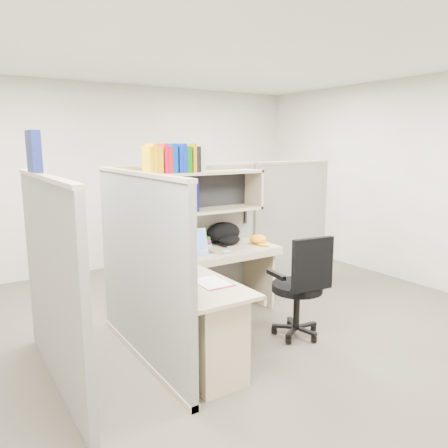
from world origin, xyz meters
TOP-DOWN VIEW (x-y plane):
  - ground at (0.00, 0.00)m, footprint 6.00×6.00m
  - room_shell at (0.00, 0.00)m, footprint 6.00×6.00m
  - cubicle at (-0.37, 0.45)m, footprint 3.79×1.84m
  - desk at (-0.41, -0.29)m, footprint 1.74×1.75m
  - laptop at (-0.10, 0.49)m, footprint 0.38×0.38m
  - backpack at (0.42, 0.72)m, footprint 0.47×0.40m
  - orange_cap at (0.73, 0.53)m, footprint 0.20×0.22m
  - snack_canister at (-0.53, -0.04)m, footprint 0.11×0.11m
  - tissue_box at (-0.81, -0.40)m, footprint 0.13×0.13m
  - mouse at (0.18, 0.36)m, footprint 0.11×0.08m
  - paper_cup at (-0.06, 0.72)m, footprint 0.07×0.07m
  - book_stack at (0.16, 0.81)m, footprint 0.18×0.23m
  - loose_paper at (-0.45, -0.38)m, footprint 0.24×0.31m
  - task_chair at (0.53, -0.39)m, footprint 0.56×0.51m

SIDE VIEW (x-z plane):
  - ground at x=0.00m, z-range 0.00..0.00m
  - task_chair at x=0.53m, z-range -0.15..0.87m
  - desk at x=-0.41m, z-range 0.07..0.80m
  - loose_paper at x=-0.45m, z-range 0.73..0.73m
  - mouse at x=0.18m, z-range 0.73..0.77m
  - paper_cup at x=-0.06m, z-range 0.73..0.83m
  - book_stack at x=0.16m, z-range 0.73..0.83m
  - orange_cap at x=0.73m, z-range 0.73..0.83m
  - snack_canister at x=-0.53m, z-range 0.73..0.84m
  - tissue_box at x=-0.81m, z-range 0.73..0.90m
  - backpack at x=0.42m, z-range 0.73..0.97m
  - laptop at x=-0.10m, z-range 0.73..0.98m
  - cubicle at x=-0.37m, z-range -0.07..1.88m
  - room_shell at x=0.00m, z-range -1.38..4.62m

